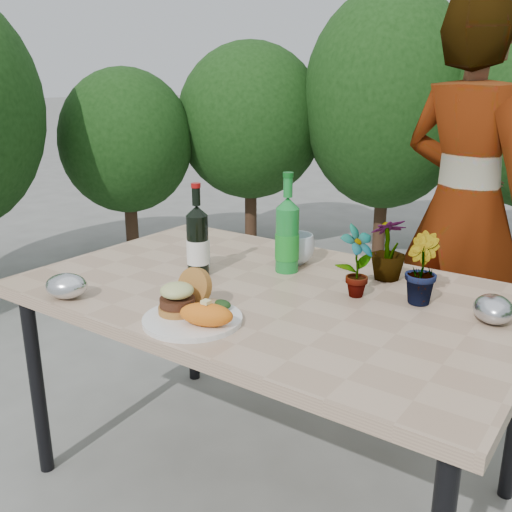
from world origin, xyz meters
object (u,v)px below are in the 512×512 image
Objects in this scene: dinner_plate at (193,319)px; wine_bottle at (198,242)px; person at (464,207)px; patio_table at (270,305)px.

wine_bottle is (-0.25, 0.32, 0.11)m from dinner_plate.
person is at bearing 76.65° from dinner_plate.
dinner_plate is (-0.03, -0.35, 0.06)m from patio_table.
person is (0.33, 1.41, 0.11)m from dinner_plate.
wine_bottle is (-0.28, -0.03, 0.18)m from patio_table.
wine_bottle is at bearing 80.67° from person.
wine_bottle is 1.24m from person.
wine_bottle is at bearing 128.29° from dinner_plate.
wine_bottle is at bearing -173.39° from patio_table.
person is at bearing 67.19° from wine_bottle.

